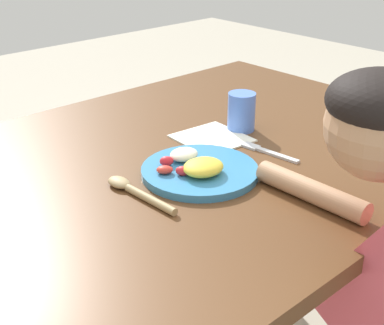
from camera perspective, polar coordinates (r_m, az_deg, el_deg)
dining_table at (r=1.31m, az=-0.08°, el=-3.10°), size 1.36×0.97×0.75m
plate at (r=1.16m, az=0.67°, el=-0.71°), size 0.25×0.25×0.05m
fork at (r=1.28m, az=7.44°, el=1.21°), size 0.03×0.19×0.01m
spoon at (r=1.09m, az=-6.04°, el=-2.86°), size 0.04×0.19×0.02m
drinking_cup at (r=1.39m, az=5.11°, el=5.23°), size 0.07×0.07×0.10m
napkin at (r=1.34m, az=2.05°, el=2.51°), size 0.17×0.17×0.00m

